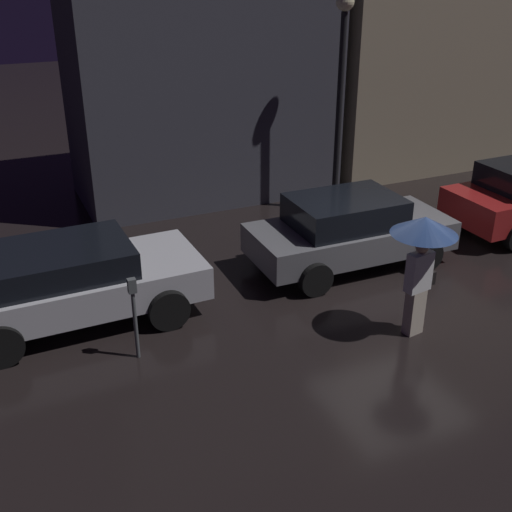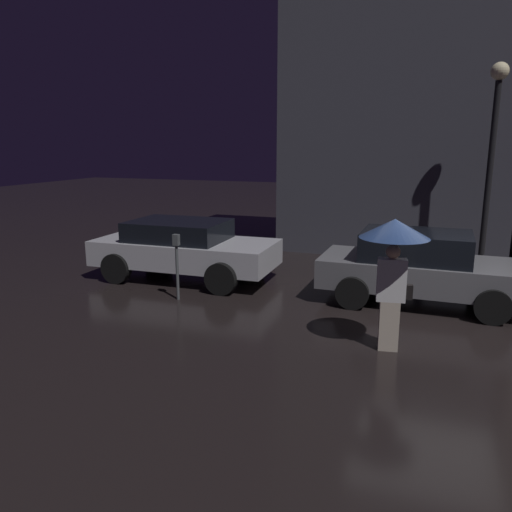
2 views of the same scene
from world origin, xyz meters
name	(u,v)px [view 1 (image 1 of 2)]	position (x,y,z in m)	size (l,w,h in m)	color
ground_plane	(400,291)	(0.00, 0.00, 0.00)	(60.00, 60.00, 0.00)	black
parked_car_silver	(73,280)	(-5.51, 1.39, 0.73)	(4.17, 2.01, 1.35)	#B7B7BF
parked_car_grey	(349,230)	(-0.32, 1.33, 0.73)	(3.92, 1.87, 1.41)	slate
pedestrian_with_umbrella	(423,243)	(-0.66, -1.23, 1.59)	(1.02, 1.02, 2.01)	beige
parking_meter	(134,310)	(-4.87, -0.11, 0.82)	(0.12, 0.10, 1.33)	#4C5154
street_lamp_near	(341,72)	(0.97, 4.04, 3.18)	(0.39, 0.39, 4.81)	black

